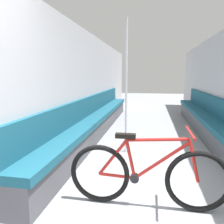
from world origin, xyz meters
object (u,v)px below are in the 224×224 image
(bench_seat_row_left, at_px, (97,121))
(bench_seat_row_right, at_px, (210,125))
(bicycle, at_px, (147,175))
(grab_pole_near, at_px, (126,89))

(bench_seat_row_left, xyz_separation_m, bench_seat_row_right, (2.44, 0.00, 0.00))
(bench_seat_row_right, distance_m, bicycle, 2.94)
(bench_seat_row_left, height_order, bench_seat_row_right, same)
(bench_seat_row_right, bearing_deg, bicycle, -115.11)
(grab_pole_near, bearing_deg, bicycle, -75.84)
(bench_seat_row_left, bearing_deg, bench_seat_row_right, 0.00)
(bench_seat_row_left, xyz_separation_m, grab_pole_near, (0.79, -1.07, 0.79))
(bicycle, bearing_deg, bench_seat_row_left, 128.27)
(bench_seat_row_right, distance_m, grab_pole_near, 2.12)
(bicycle, height_order, grab_pole_near, grab_pole_near)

